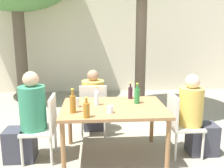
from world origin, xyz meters
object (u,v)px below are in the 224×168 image
object	(u,v)px
person_seated_1	(196,119)
green_bottle_3	(137,96)
patio_chair_1	(180,121)
water_bottle_0	(97,98)
person_seated_0	(27,121)
dining_table_front	(114,112)
drinking_glass_0	(110,109)
person_seated_2	(93,104)
drinking_glass_1	(76,102)
amber_bottle_1	(73,103)
patio_chair_0	(45,125)
amber_bottle_4	(87,110)
patio_chair_2	(93,107)
wine_bottle_2	(130,93)

from	to	relation	value
person_seated_1	green_bottle_3	xyz separation A→B (m)	(-0.83, 0.13, 0.33)
patio_chair_1	person_seated_1	bearing A→B (deg)	-90.00
water_bottle_0	green_bottle_3	distance (m)	0.57
person_seated_1	person_seated_0	bearing A→B (deg)	90.00
dining_table_front	drinking_glass_0	distance (m)	0.30
person_seated_2	water_bottle_0	bearing A→B (deg)	93.50
patio_chair_1	drinking_glass_1	world-z (taller)	patio_chair_1
patio_chair_1	amber_bottle_1	size ratio (longest dim) A/B	2.87
dining_table_front	patio_chair_0	size ratio (longest dim) A/B	1.58
person_seated_0	amber_bottle_4	world-z (taller)	person_seated_0
patio_chair_2	person_seated_2	distance (m)	0.24
person_seated_0	green_bottle_3	xyz separation A→B (m)	(1.51, 0.13, 0.30)
water_bottle_0	wine_bottle_2	bearing A→B (deg)	30.89
dining_table_front	green_bottle_3	bearing A→B (deg)	20.02
amber_bottle_4	drinking_glass_1	world-z (taller)	amber_bottle_4
patio_chair_1	water_bottle_0	xyz separation A→B (m)	(-1.17, 0.08, 0.34)
person_seated_2	water_bottle_0	distance (m)	0.96
wine_bottle_2	green_bottle_3	bearing A→B (deg)	-77.30
patio_chair_0	person_seated_0	world-z (taller)	person_seated_0
green_bottle_3	drinking_glass_0	distance (m)	0.57
amber_bottle_4	drinking_glass_0	world-z (taller)	amber_bottle_4
amber_bottle_1	drinking_glass_0	world-z (taller)	amber_bottle_1
person_seated_0	green_bottle_3	bearing A→B (deg)	94.73
patio_chair_0	person_seated_1	distance (m)	2.11
person_seated_0	water_bottle_0	distance (m)	0.99
person_seated_0	drinking_glass_1	world-z (taller)	person_seated_0
wine_bottle_2	drinking_glass_1	xyz separation A→B (m)	(-0.79, -0.37, -0.03)
person_seated_0	amber_bottle_1	xyz separation A→B (m)	(0.64, -0.22, 0.30)
person_seated_0	wine_bottle_2	size ratio (longest dim) A/B	5.03
patio_chair_1	water_bottle_0	world-z (taller)	water_bottle_0
patio_chair_0	person_seated_0	size ratio (longest dim) A/B	0.72
water_bottle_0	amber_bottle_4	bearing A→B (deg)	-104.37
dining_table_front	person_seated_2	distance (m)	1.02
patio_chair_0	patio_chair_1	distance (m)	1.88
patio_chair_2	green_bottle_3	bearing A→B (deg)	135.96
dining_table_front	person_seated_2	size ratio (longest dim) A/B	1.27
water_bottle_0	patio_chair_2	bearing A→B (deg)	94.76
dining_table_front	amber_bottle_4	bearing A→B (deg)	-130.44
amber_bottle_4	wine_bottle_2	bearing A→B (deg)	51.34
green_bottle_3	drinking_glass_1	xyz separation A→B (m)	(-0.85, -0.12, -0.05)
person_seated_0	amber_bottle_1	distance (m)	0.74
patio_chair_0	amber_bottle_1	xyz separation A→B (m)	(0.41, -0.22, 0.36)
patio_chair_0	person_seated_2	xyz separation A→B (m)	(0.66, 0.97, -0.01)
dining_table_front	wine_bottle_2	distance (m)	0.51
dining_table_front	drinking_glass_0	size ratio (longest dim) A/B	15.16
water_bottle_0	green_bottle_3	bearing A→B (deg)	4.85
patio_chair_1	wine_bottle_2	bearing A→B (deg)	59.59
amber_bottle_4	patio_chair_1	bearing A→B (deg)	17.82
patio_chair_2	amber_bottle_4	bearing A→B (deg)	86.43
wine_bottle_2	amber_bottle_4	size ratio (longest dim) A/B	0.98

